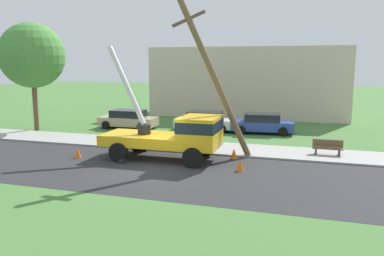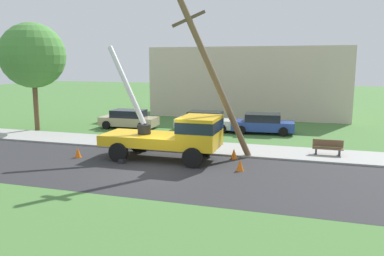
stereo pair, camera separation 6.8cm
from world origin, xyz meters
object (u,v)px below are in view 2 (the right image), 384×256
Objects in this scene: roadside_tree_near at (33,56)px; parked_sedan_blue at (263,123)px; utility_truck at (176,134)px; traffic_cone_behind at (78,152)px; traffic_cone_curbside at (234,154)px; traffic_cone_ahead at (240,165)px; parked_sedan_tan at (129,119)px; leaning_utility_pole at (215,78)px; park_bench at (328,148)px; parked_sedan_white at (205,121)px.

parked_sedan_blue is at bearing 13.04° from roadside_tree_near.
utility_truck reaches higher than parked_sedan_blue.
roadside_tree_near is at bearing -166.96° from parked_sedan_blue.
traffic_cone_behind is 8.37m from traffic_cone_curbside.
traffic_cone_ahead and traffic_cone_behind have the same top height.
traffic_cone_curbside is 12.06m from parked_sedan_tan.
traffic_cone_behind is at bearing -39.76° from roadside_tree_near.
parked_sedan_blue is (8.55, 10.24, 0.43)m from traffic_cone_behind.
traffic_cone_ahead is at bearing -48.79° from leaning_utility_pole.
traffic_cone_behind is 13.53m from park_bench.
parked_sedan_white is at bearing 17.18° from roadside_tree_near.
utility_truck is 8.31m from park_bench.
roadside_tree_near reaches higher than parked_sedan_white.
utility_truck is at bearing -50.43° from parked_sedan_tan.
roadside_tree_near is at bearing -154.65° from parked_sedan_tan.
traffic_cone_curbside is at bearing -36.45° from parked_sedan_tan.
parked_sedan_tan reaches higher than traffic_cone_behind.
park_bench is (4.76, 2.09, 0.18)m from traffic_cone_curbside.
utility_truck reaches higher than parked_sedan_white.
roadside_tree_near is at bearing 157.49° from utility_truck.
traffic_cone_ahead is 5.87m from park_bench.
parked_sedan_tan and parked_sedan_white have the same top height.
utility_truck is 12.12× the size of traffic_cone_curbside.
traffic_cone_behind is at bearing -80.16° from parked_sedan_tan.
utility_truck is 0.86× the size of roadside_tree_near.
traffic_cone_curbside is at bearing -64.63° from parked_sedan_white.
parked_sedan_tan is 0.98× the size of parked_sedan_blue.
traffic_cone_behind is 11.38m from roadside_tree_near.
parked_sedan_tan is at bearing -172.13° from parked_sedan_white.
roadside_tree_near is at bearing 164.96° from traffic_cone_curbside.
parked_sedan_white is at bearing 95.89° from utility_truck.
parked_sedan_blue reaches higher than traffic_cone_curbside.
parked_sedan_white is (-3.78, 7.98, 0.43)m from traffic_cone_curbside.
traffic_cone_ahead is (3.58, -1.06, -1.13)m from utility_truck.
utility_truck is 3.49m from leaning_utility_pole.
utility_truck is 5.46m from traffic_cone_behind.
park_bench is (4.27, -5.94, -0.25)m from parked_sedan_blue.
parked_sedan_white is (-2.72, 8.12, -3.53)m from leaning_utility_pole.
parked_sedan_blue is (-0.25, 10.22, 0.43)m from traffic_cone_ahead.
park_bench is (12.83, 4.29, 0.18)m from traffic_cone_behind.
utility_truck is at bearing -84.11° from parked_sedan_white.
traffic_cone_behind is at bearing -168.40° from utility_truck.
traffic_cone_ahead is 1.00× the size of traffic_cone_behind.
park_bench is (8.54, -5.89, -0.25)m from parked_sedan_white.
leaning_utility_pole is at bearing -40.21° from parked_sedan_tan.
traffic_cone_ahead is at bearing -16.44° from utility_truck.
park_bench is 21.31m from roadside_tree_near.
traffic_cone_curbside is at bearing 21.68° from utility_truck.
park_bench is at bearing 18.50° from traffic_cone_behind.
utility_truck reaches higher than park_bench.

